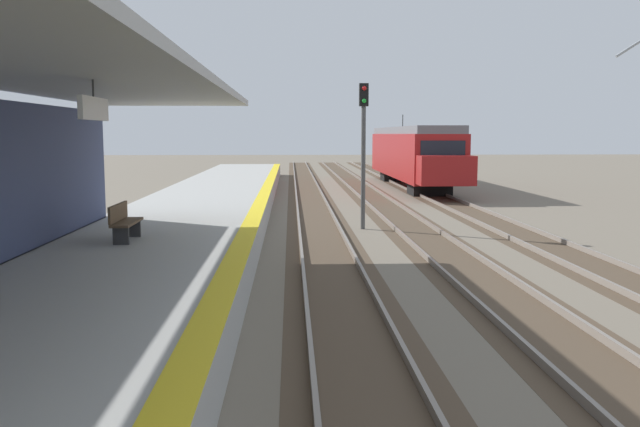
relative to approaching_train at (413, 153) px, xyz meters
name	(u,v)px	position (x,y,z in m)	size (l,w,h in m)	color
station_platform	(157,253)	(-11.20, -26.17, -1.73)	(5.00, 80.00, 0.91)	#A8A8A3
track_pair_nearest_platform	(323,242)	(-6.80, -22.17, -2.13)	(2.34, 120.00, 0.16)	#4C3D2D
track_pair_middle	(431,241)	(-3.40, -22.17, -2.13)	(2.34, 120.00, 0.16)	#4C3D2D
track_pair_far_side	(536,240)	(0.00, -22.17, -2.13)	(2.34, 120.00, 0.16)	#4C3D2D
approaching_train	(413,153)	(0.00, 0.00, 0.00)	(2.93, 19.60, 4.76)	maroon
rail_signal_post	(363,140)	(-5.22, -18.99, 1.02)	(0.32, 0.34, 5.20)	#4C4C4C
platform_bench	(124,221)	(-11.79, -27.04, -0.80)	(0.45, 1.60, 0.88)	brown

